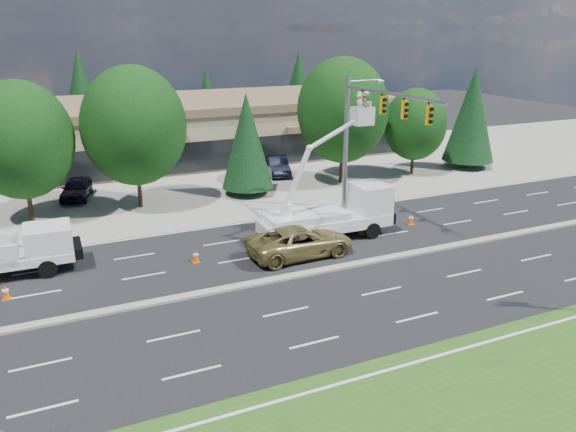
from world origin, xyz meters
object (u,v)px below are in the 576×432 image
utility_pickup (18,256)px  bucket_truck (337,208)px  minivan (300,241)px  signal_mast (364,125)px

utility_pickup → bucket_truck: bearing=-5.3°
bucket_truck → minivan: size_ratio=1.44×
signal_mast → minivan: 9.64m
utility_pickup → minivan: 14.52m
signal_mast → utility_pickup: size_ratio=1.63×
bucket_truck → signal_mast: bearing=41.1°
bucket_truck → minivan: (-3.21, -1.76, -1.00)m
signal_mast → bucket_truck: size_ratio=1.19×
signal_mast → minivan: (-6.65, -4.62, -5.23)m
signal_mast → utility_pickup: signal_mast is taller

